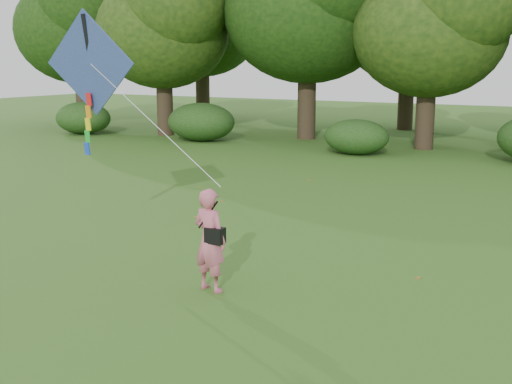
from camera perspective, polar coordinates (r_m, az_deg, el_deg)
The scene contains 6 objects.
ground at distance 9.72m, azimuth -4.24°, elevation -10.97°, with size 100.00×100.00×0.00m, color #265114.
man_kite_flyer at distance 10.49m, azimuth -4.12°, elevation -4.29°, with size 0.63×0.41×1.72m, color #CD6078.
crossbody_bag at distance 10.37m, azimuth -3.68°, elevation -3.82°, with size 0.43×0.20×0.70m.
flying_kite at distance 13.72m, azimuth -14.52°, elevation 10.79°, with size 5.20×1.89×2.97m.
shrub_band at distance 25.89m, azimuth 16.16°, elevation 4.76°, with size 39.15×3.22×1.88m.
fallen_leaves at distance 12.71m, azimuth 5.82°, elevation -5.48°, with size 11.47×14.80×0.01m.
Camera 1 is at (4.95, -7.49, 3.72)m, focal length 45.00 mm.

